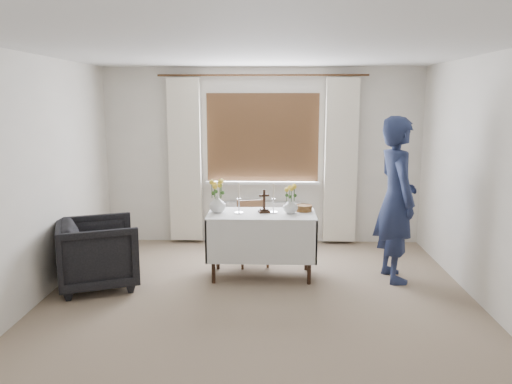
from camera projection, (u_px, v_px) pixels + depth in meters
ground at (258, 312)px, 4.89m from camera, size 5.00×5.00×0.00m
altar_table at (262, 245)px, 5.81m from camera, size 1.24×0.64×0.76m
wooden_chair at (253, 233)px, 6.23m from camera, size 0.45×0.45×0.80m
armchair at (98, 253)px, 5.51m from camera, size 1.08×1.07×0.76m
person at (396, 199)px, 5.64m from camera, size 0.53×0.74×1.88m
radiator at (262, 222)px, 7.22m from camera, size 1.10×0.10×0.60m
wooden_cross at (264, 201)px, 5.75m from camera, size 0.15×0.12×0.27m
candlestick_left at (239, 198)px, 5.71m from camera, size 0.13×0.13×0.35m
candlestick_right at (273, 198)px, 5.74m from camera, size 0.12×0.12×0.34m
flower_vase_left at (218, 204)px, 5.77m from camera, size 0.22×0.22×0.20m
flower_vase_right at (290, 206)px, 5.73m from camera, size 0.22×0.22×0.18m
wicker_basket at (304, 208)px, 5.85m from camera, size 0.23×0.23×0.07m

